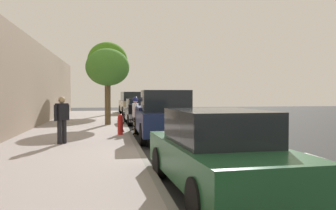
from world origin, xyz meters
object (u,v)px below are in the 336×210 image
object	(u,v)px
parked_sedan_green_far	(218,152)
street_tree_near_cyclist	(108,61)
pedestrian_on_phone	(62,117)
cyclist_with_backpack	(135,112)
bicycle_at_curb	(141,127)
street_tree_mid_block	(108,68)
parked_sedan_grey_second	(141,111)
fire_hydrant	(120,124)
parked_suv_tan_nearest	(132,103)
parked_pickup_dark_blue_mid	(162,117)

from	to	relation	value
parked_sedan_green_far	street_tree_near_cyclist	world-z (taller)	street_tree_near_cyclist
pedestrian_on_phone	cyclist_with_backpack	bearing A→B (deg)	-128.64
bicycle_at_curb	street_tree_mid_block	xyz separation A→B (m)	(1.40, -4.20, 2.83)
parked_sedan_grey_second	pedestrian_on_phone	bearing A→B (deg)	68.81
fire_hydrant	cyclist_with_backpack	bearing A→B (deg)	-122.09
parked_sedan_grey_second	parked_sedan_green_far	distance (m)	14.91
bicycle_at_curb	street_tree_mid_block	size ratio (longest dim) A/B	0.39
parked_sedan_grey_second	cyclist_with_backpack	distance (m)	5.64
parked_suv_tan_nearest	parked_sedan_grey_second	world-z (taller)	parked_suv_tan_nearest
parked_sedan_grey_second	street_tree_mid_block	distance (m)	3.64
parked_suv_tan_nearest	fire_hydrant	xyz separation A→B (m)	(1.57, 16.51, -0.46)
cyclist_with_backpack	fire_hydrant	world-z (taller)	cyclist_with_backpack
parked_pickup_dark_blue_mid	street_tree_near_cyclist	size ratio (longest dim) A/B	0.92
parked_sedan_grey_second	cyclist_with_backpack	xyz separation A→B (m)	(0.78, 5.58, 0.27)
parked_pickup_dark_blue_mid	pedestrian_on_phone	distance (m)	3.96
bicycle_at_curb	cyclist_with_backpack	bearing A→B (deg)	-63.54
parked_suv_tan_nearest	cyclist_with_backpack	distance (m)	15.47
parked_sedan_grey_second	street_tree_mid_block	world-z (taller)	street_tree_mid_block
parked_sedan_green_far	cyclist_with_backpack	distance (m)	9.37
cyclist_with_backpack	street_tree_near_cyclist	bearing A→B (deg)	-84.78
parked_sedan_green_far	cyclist_with_backpack	world-z (taller)	cyclist_with_backpack
cyclist_with_backpack	pedestrian_on_phone	world-z (taller)	pedestrian_on_phone
parked_pickup_dark_blue_mid	fire_hydrant	bearing A→B (deg)	-24.19
cyclist_with_backpack	parked_pickup_dark_blue_mid	bearing A→B (deg)	118.10
cyclist_with_backpack	parked_sedan_grey_second	bearing A→B (deg)	-97.96
parked_suv_tan_nearest	pedestrian_on_phone	bearing A→B (deg)	79.22
fire_hydrant	street_tree_mid_block	bearing A→B (deg)	-84.01
parked_sedan_grey_second	bicycle_at_curb	size ratio (longest dim) A/B	2.76
parked_suv_tan_nearest	parked_pickup_dark_blue_mid	size ratio (longest dim) A/B	0.90
street_tree_near_cyclist	pedestrian_on_phone	size ratio (longest dim) A/B	3.67
parked_sedan_green_far	fire_hydrant	bearing A→B (deg)	-79.84
parked_pickup_dark_blue_mid	street_tree_mid_block	bearing A→B (deg)	-68.93
bicycle_at_curb	parked_suv_tan_nearest	bearing A→B (deg)	-92.42
bicycle_at_curb	pedestrian_on_phone	bearing A→B (deg)	44.94
parked_sedan_green_far	pedestrian_on_phone	bearing A→B (deg)	-59.69
cyclist_with_backpack	street_tree_mid_block	distance (m)	4.49
parked_suv_tan_nearest	fire_hydrant	distance (m)	16.59
parked_sedan_grey_second	bicycle_at_curb	xyz separation A→B (m)	(0.55, 6.03, -0.37)
parked_sedan_green_far	parked_sedan_grey_second	bearing A→B (deg)	-89.88
parked_sedan_green_far	pedestrian_on_phone	size ratio (longest dim) A/B	2.85
street_tree_mid_block	parked_sedan_grey_second	bearing A→B (deg)	-136.83
parked_suv_tan_nearest	parked_sedan_green_far	distance (m)	24.78
parked_sedan_grey_second	fire_hydrant	xyz separation A→B (m)	(1.45, 6.64, -0.18)
parked_pickup_dark_blue_mid	fire_hydrant	distance (m)	1.82
parked_suv_tan_nearest	parked_sedan_grey_second	bearing A→B (deg)	89.32
cyclist_with_backpack	fire_hydrant	distance (m)	1.34
parked_sedan_grey_second	street_tree_near_cyclist	distance (m)	8.37
parked_sedan_grey_second	cyclist_with_backpack	size ratio (longest dim) A/B	2.65
parked_suv_tan_nearest	parked_sedan_green_far	world-z (taller)	parked_suv_tan_nearest
cyclist_with_backpack	fire_hydrant	xyz separation A→B (m)	(0.67, 1.07, -0.45)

